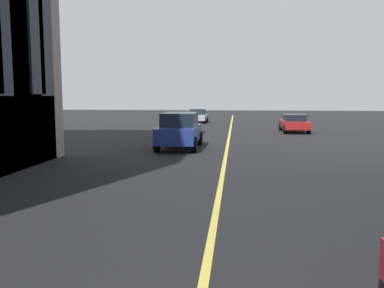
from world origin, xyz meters
name	(u,v)px	position (x,y,z in m)	size (l,w,h in m)	color
lane_centre_line	(226,156)	(20.00, 0.00, 0.00)	(80.00, 0.16, 0.01)	#D8C64C
car_silver_parked_b	(198,116)	(43.51, 3.46, 0.70)	(3.90, 1.89, 1.40)	#B7BABF
car_red_near	(294,123)	(33.24, -4.90, 0.70)	(4.40, 1.95, 1.37)	#B21E1E
car_blue_trailing	(180,130)	(22.74, 2.51, 0.97)	(4.70, 2.14, 1.88)	navy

